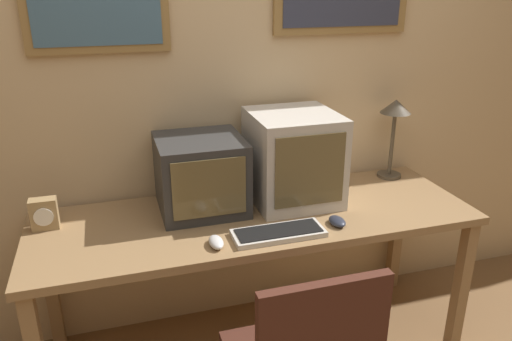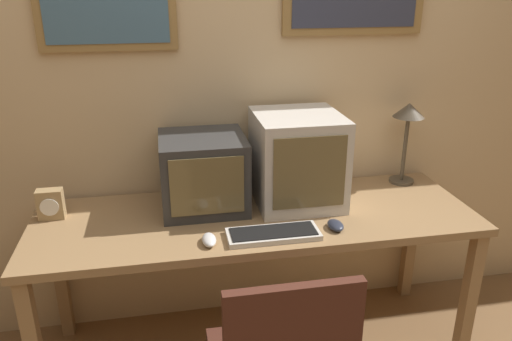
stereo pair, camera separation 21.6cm
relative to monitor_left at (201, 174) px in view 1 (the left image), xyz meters
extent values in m
cube|color=#D1B284|center=(0.22, 0.25, 0.40)|extent=(8.00, 0.05, 2.60)
cube|color=#99754C|center=(0.22, -0.13, -0.19)|extent=(1.97, 0.67, 0.04)
cube|color=#99754C|center=(1.15, -0.42, -0.55)|extent=(0.06, 0.06, 0.70)
cube|color=#99754C|center=(-0.72, 0.15, -0.55)|extent=(0.06, 0.06, 0.70)
cube|color=#99754C|center=(1.15, 0.15, -0.55)|extent=(0.06, 0.06, 0.70)
cube|color=#333333|center=(0.00, 0.00, 0.00)|extent=(0.38, 0.37, 0.33)
cube|color=brown|center=(0.00, -0.19, 0.01)|extent=(0.31, 0.01, 0.25)
cube|color=beige|center=(0.43, -0.02, 0.04)|extent=(0.39, 0.40, 0.42)
cube|color=brown|center=(0.43, -0.23, 0.05)|extent=(0.32, 0.01, 0.32)
cube|color=beige|center=(0.25, -0.35, -0.16)|extent=(0.38, 0.15, 0.02)
cube|color=black|center=(0.25, -0.35, -0.14)|extent=(0.35, 0.12, 0.00)
ellipsoid|color=#282D3D|center=(0.52, -0.33, -0.15)|extent=(0.06, 0.10, 0.03)
ellipsoid|color=silver|center=(-0.02, -0.36, -0.15)|extent=(0.06, 0.11, 0.03)
cube|color=#A38456|center=(-0.67, 0.00, -0.10)|extent=(0.11, 0.06, 0.14)
cylinder|color=white|center=(-0.67, -0.04, -0.10)|extent=(0.08, 0.00, 0.08)
cylinder|color=#4C4233|center=(1.03, 0.10, -0.16)|extent=(0.12, 0.12, 0.02)
cylinder|color=#4C4233|center=(1.03, 0.10, 0.02)|extent=(0.02, 0.02, 0.34)
cone|color=#4C4233|center=(1.03, 0.10, 0.22)|extent=(0.15, 0.15, 0.07)
camera|label=1|loc=(-0.37, -2.06, 0.82)|focal=35.00mm
camera|label=2|loc=(-0.16, -2.11, 0.82)|focal=35.00mm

